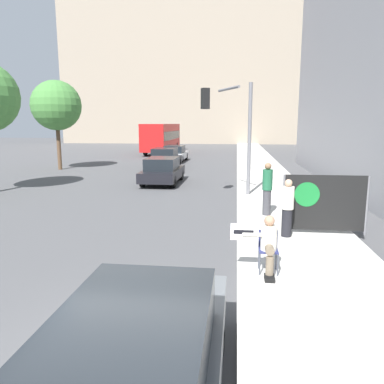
% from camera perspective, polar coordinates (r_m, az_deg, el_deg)
% --- Properties ---
extents(ground_plane, '(160.00, 160.00, 0.00)m').
position_cam_1_polar(ground_plane, '(5.78, -11.09, -24.27)').
color(ground_plane, '#4F4F51').
extents(sidewalk_curb, '(3.34, 90.00, 0.16)m').
position_cam_1_polar(sidewalk_curb, '(19.84, 11.70, 0.89)').
color(sidewalk_curb, beige).
rests_on(sidewalk_curb, ground_plane).
extents(building_backdrop_far, '(52.00, 12.00, 36.65)m').
position_cam_1_polar(building_backdrop_far, '(69.40, 3.98, 22.86)').
color(building_backdrop_far, gray).
rests_on(building_backdrop_far, ground_plane).
extents(seated_protester, '(1.00, 0.77, 1.23)m').
position_cam_1_polar(seated_protester, '(8.01, 11.47, -7.60)').
color(seated_protester, '#474C56').
rests_on(seated_protester, sidewalk_curb).
extents(jogger_on_sidewalk, '(0.34, 0.34, 1.62)m').
position_cam_1_polar(jogger_on_sidewalk, '(10.69, 14.33, -2.33)').
color(jogger_on_sidewalk, black).
rests_on(jogger_on_sidewalk, sidewalk_curb).
extents(pedestrian_behind, '(0.34, 0.34, 1.81)m').
position_cam_1_polar(pedestrian_behind, '(13.05, 11.39, 0.54)').
color(pedestrian_behind, '#424247').
rests_on(pedestrian_behind, sidewalk_curb).
extents(protest_banner, '(2.35, 0.06, 1.70)m').
position_cam_1_polar(protest_banner, '(11.22, 19.48, -1.59)').
color(protest_banner, slate).
rests_on(protest_banner, sidewalk_curb).
extents(traffic_light_pole, '(2.15, 1.92, 4.85)m').
position_cam_1_polar(traffic_light_pole, '(16.30, 6.13, 10.82)').
color(traffic_light_pole, slate).
rests_on(traffic_light_pole, sidewalk_curb).
extents(parked_car_curbside, '(1.75, 4.55, 1.44)m').
position_cam_1_polar(parked_car_curbside, '(4.42, -8.27, -24.93)').
color(parked_car_curbside, '#565B60').
rests_on(parked_car_curbside, ground_plane).
extents(car_on_road_nearest, '(1.86, 4.40, 1.44)m').
position_cam_1_polar(car_on_road_nearest, '(20.78, -4.51, 3.28)').
color(car_on_road_nearest, black).
rests_on(car_on_road_nearest, ground_plane).
extents(car_on_road_midblock, '(1.87, 4.23, 1.52)m').
position_cam_1_polar(car_on_road_midblock, '(27.63, -4.12, 5.10)').
color(car_on_road_midblock, black).
rests_on(car_on_road_midblock, ground_plane).
extents(car_on_road_distant, '(1.81, 4.53, 1.40)m').
position_cam_1_polar(car_on_road_distant, '(32.97, -2.61, 5.88)').
color(car_on_road_distant, white).
rests_on(car_on_road_distant, ground_plane).
extents(city_bus_on_road, '(2.50, 10.53, 3.25)m').
position_cam_1_polar(city_bus_on_road, '(42.44, -4.64, 8.43)').
color(city_bus_on_road, red).
rests_on(city_bus_on_road, ground_plane).
extents(street_tree_midblock, '(3.49, 3.49, 6.29)m').
position_cam_1_polar(street_tree_midblock, '(28.67, -19.98, 12.26)').
color(street_tree_midblock, brown).
rests_on(street_tree_midblock, ground_plane).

